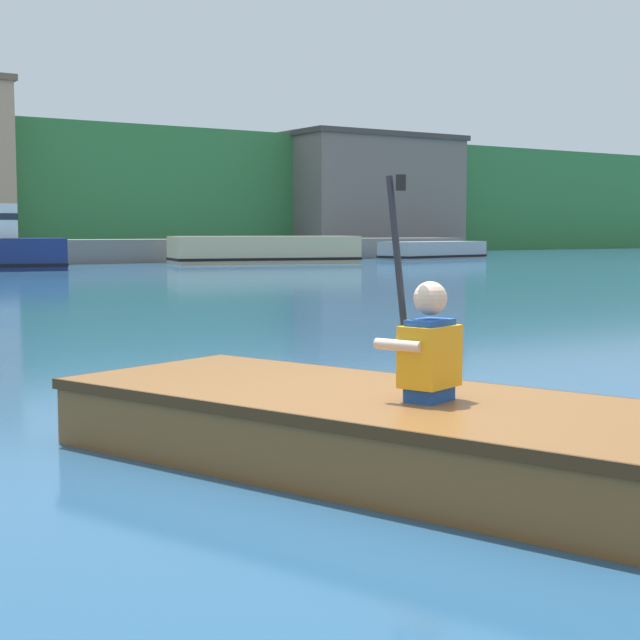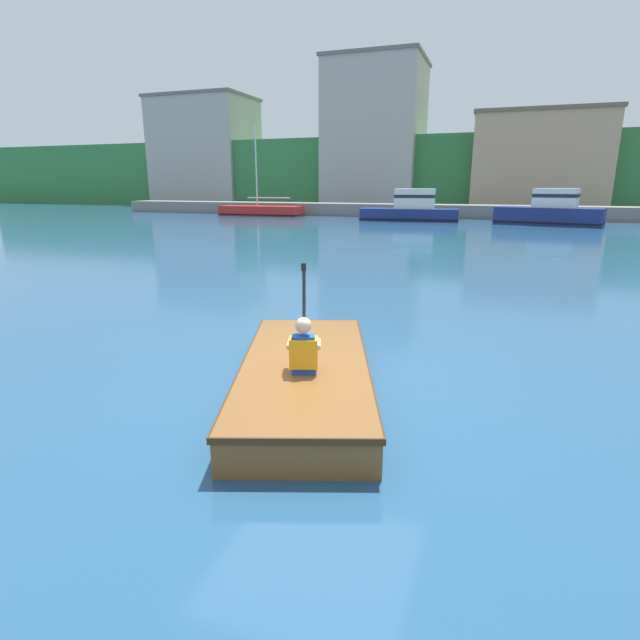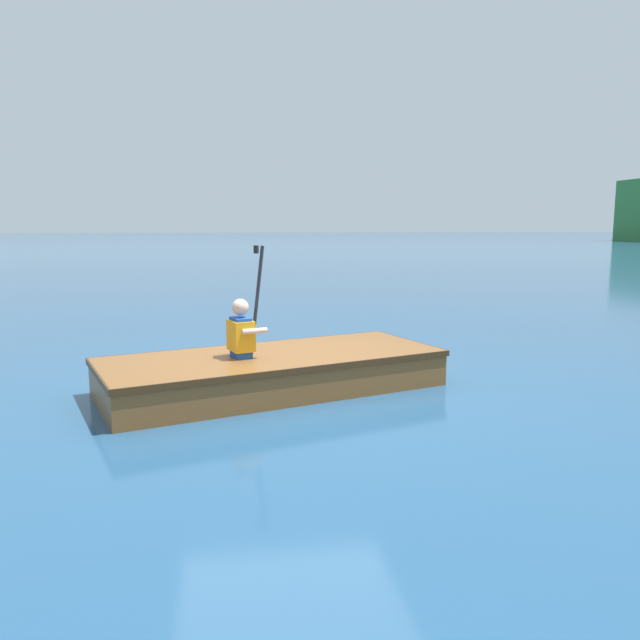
% 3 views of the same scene
% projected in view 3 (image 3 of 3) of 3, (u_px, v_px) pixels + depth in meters
% --- Properties ---
extents(ground_plane, '(300.00, 300.00, 0.00)m').
position_uv_depth(ground_plane, '(290.00, 390.00, 6.56)').
color(ground_plane, navy).
extents(rowboat_foreground, '(2.47, 3.79, 0.39)m').
position_uv_depth(rowboat_foreground, '(278.00, 369.00, 6.57)').
color(rowboat_foreground, brown).
rests_on(rowboat_foreground, ground).
extents(person_paddler, '(0.42, 0.41, 1.13)m').
position_uv_depth(person_paddler, '(242.00, 331.00, 6.32)').
color(person_paddler, '#1E4CA5').
rests_on(person_paddler, rowboat_foreground).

